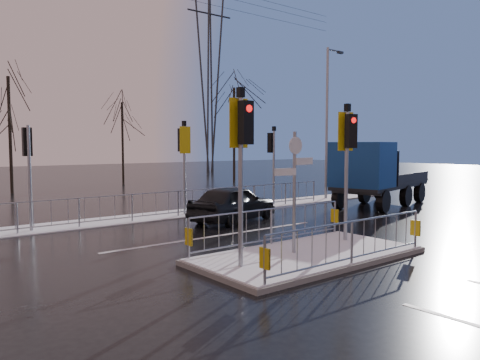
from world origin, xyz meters
TOP-DOWN VIEW (x-y plane):
  - ground at (0.00, 0.00)m, footprint 120.00×120.00m
  - snow_verge at (0.00, 8.60)m, footprint 30.00×2.00m
  - lane_markings at (0.00, -0.33)m, footprint 8.00×11.38m
  - traffic_island at (-0.01, 0.01)m, footprint 6.00×3.04m
  - far_kerb_fixtures at (0.29, 8.09)m, footprint 18.00×0.65m
  - car_far_lane at (2.05, 5.72)m, footprint 4.35×2.72m
  - flatbed_truck at (9.18, 4.73)m, footprint 6.85×3.72m
  - tree_far_a at (-2.00, 22.00)m, footprint 3.75×3.75m
  - tree_far_b at (6.00, 24.00)m, footprint 3.25×3.25m
  - tree_far_c at (14.00, 21.00)m, footprint 4.00×4.00m
  - street_lamp_right at (10.57, 8.50)m, footprint 1.25×0.18m
  - pylon_wires at (16.88, 30.00)m, footprint 70.00×2.38m

SIDE VIEW (x-z plane):
  - ground at x=0.00m, z-range 0.00..0.00m
  - lane_markings at x=0.00m, z-range 0.00..0.01m
  - snow_verge at x=0.00m, z-range 0.00..0.04m
  - traffic_island at x=-0.01m, z-range -1.68..2.47m
  - car_far_lane at x=2.05m, z-range 0.00..1.38m
  - far_kerb_fixtures at x=0.29m, z-range -0.90..2.93m
  - flatbed_truck at x=9.18m, z-range 0.10..3.11m
  - tree_far_b at x=6.00m, z-range 1.11..7.25m
  - street_lamp_right at x=10.57m, z-range 0.39..8.39m
  - tree_far_a at x=-2.00m, z-range 1.28..8.36m
  - tree_far_c at x=14.00m, z-range 1.37..8.92m
  - pylon_wires at x=16.88m, z-range 1.05..21.02m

